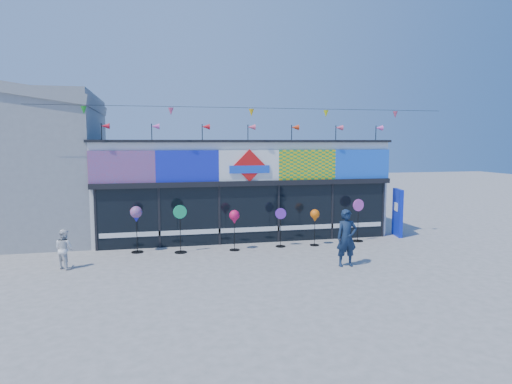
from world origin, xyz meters
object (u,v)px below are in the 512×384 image
object	(u,v)px
spinner_2	(234,218)
blue_sign	(398,212)
spinner_4	(315,217)
spinner_5	(358,219)
spinner_0	(136,216)
adult_man	(347,238)
spinner_3	(281,226)
child	(64,249)
spinner_1	(180,228)

from	to	relation	value
spinner_2	blue_sign	bearing A→B (deg)	8.35
spinner_4	spinner_5	distance (m)	2.00
blue_sign	spinner_5	world-z (taller)	blue_sign
blue_sign	spinner_0	size ratio (longest dim) A/B	1.18
spinner_5	adult_man	world-z (taller)	adult_man
spinner_0	spinner_5	distance (m)	8.69
spinner_5	adult_man	xyz separation A→B (m)	(-1.98, -3.34, 0.02)
spinner_3	child	bearing A→B (deg)	-169.42
spinner_2	adult_man	distance (m)	4.32
adult_man	child	distance (m)	9.04
spinner_2	spinner_4	bearing A→B (deg)	1.87
spinner_1	spinner_4	xyz separation A→B (m)	(5.17, 0.03, 0.21)
spinner_4	adult_man	world-z (taller)	adult_man
spinner_3	spinner_0	bearing A→B (deg)	177.13
spinner_1	child	bearing A→B (deg)	-160.88
spinner_1	spinner_5	xyz separation A→B (m)	(7.13, 0.35, -0.01)
spinner_2	adult_man	world-z (taller)	adult_man
spinner_0	spinner_1	bearing A→B (deg)	-14.00
spinner_5	adult_man	bearing A→B (deg)	-120.64
spinner_2	spinner_3	xyz separation A→B (m)	(1.83, 0.19, -0.42)
spinner_4	child	world-z (taller)	spinner_4
spinner_5	spinner_3	bearing A→B (deg)	-176.05
spinner_5	child	size ratio (longest dim) A/B	1.35
spinner_4	child	size ratio (longest dim) A/B	1.11
spinner_4	spinner_5	bearing A→B (deg)	9.01
blue_sign	adult_man	world-z (taller)	blue_sign
spinner_2	spinner_5	world-z (taller)	spinner_5
blue_sign	spinner_4	xyz separation A→B (m)	(-4.10, -0.96, 0.12)
spinner_0	spinner_3	distance (m)	5.40
blue_sign	child	distance (m)	13.20
spinner_0	spinner_4	size ratio (longest dim) A/B	1.20
spinner_4	child	bearing A→B (deg)	-171.52
spinner_3	spinner_5	xyz separation A→B (m)	(3.32, 0.23, 0.12)
spinner_1	child	size ratio (longest dim) A/B	1.37
spinner_4	child	xyz separation A→B (m)	(-8.89, -1.33, -0.50)
spinner_1	adult_man	bearing A→B (deg)	-30.21
spinner_3	adult_man	size ratio (longest dim) A/B	0.81
blue_sign	child	bearing A→B (deg)	-157.90
spinner_1	child	world-z (taller)	spinner_1
child	spinner_0	bearing A→B (deg)	-101.85
spinner_4	spinner_2	bearing A→B (deg)	-178.13
blue_sign	spinner_1	xyz separation A→B (m)	(-9.26, -1.00, -0.09)
spinner_1	spinner_4	size ratio (longest dim) A/B	1.23
spinner_3	spinner_5	world-z (taller)	spinner_5
adult_man	spinner_4	bearing A→B (deg)	92.53
spinner_5	spinner_2	bearing A→B (deg)	-175.39
spinner_3	child	size ratio (longest dim) A/B	1.18
spinner_2	spinner_0	bearing A→B (deg)	172.65
child	spinner_2	bearing A→B (deg)	-127.32
blue_sign	child	world-z (taller)	blue_sign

